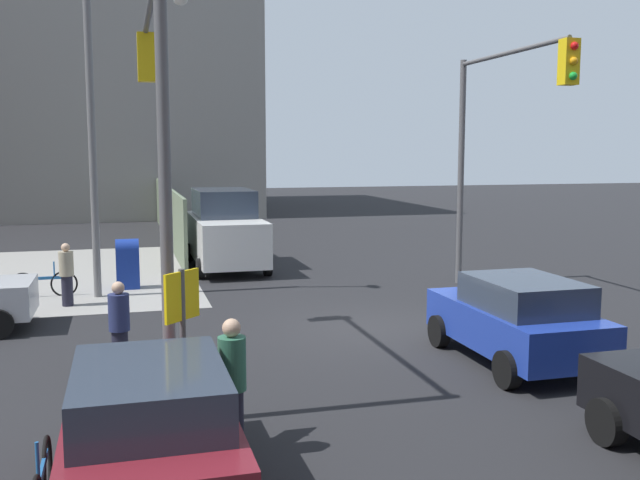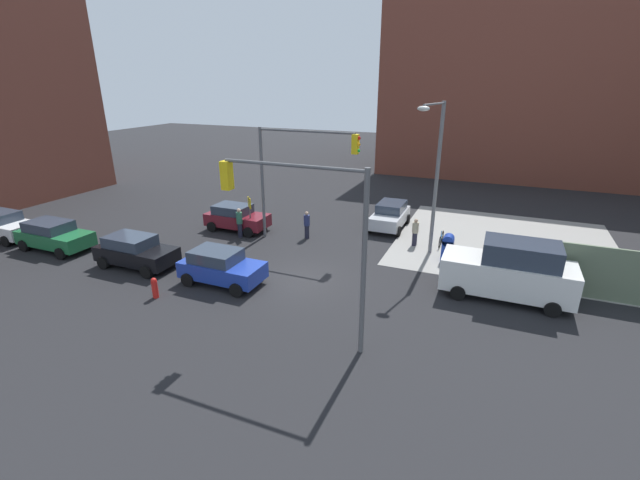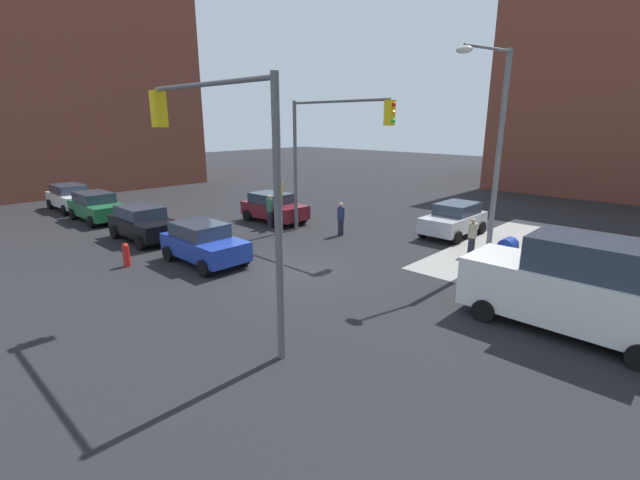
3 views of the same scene
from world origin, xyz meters
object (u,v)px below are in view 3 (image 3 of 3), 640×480
Objects in this scene: traffic_signal_se_corner at (222,159)px; coupe_white at (71,197)px; van_white_delivery at (575,287)px; pedestrian_crossing at (472,236)px; sedan_blue at (203,243)px; sedan_green at (97,206)px; street_lamp_corner at (493,144)px; pedestrian_waiting at (270,210)px; traffic_signal_nw_corner at (329,141)px; pedestrian_walking_north at (341,218)px; coupe_maroon at (274,207)px; hatchback_black at (143,223)px; hatchback_silver at (454,219)px; fire_hydrant at (126,254)px; bicycle_leaning_on_fence at (511,251)px; bicycle_at_crosswalk at (288,213)px; mailbox_blue at (506,256)px.

traffic_signal_se_corner is 21.74m from coupe_white.
van_white_delivery reaches higher than pedestrian_crossing.
sedan_green is at bearing -179.65° from sedan_blue.
van_white_delivery is (4.04, -3.64, -3.42)m from street_lamp_corner.
pedestrian_waiting reaches higher than sedan_green.
traffic_signal_nw_corner is 3.86m from pedestrian_walking_north.
coupe_maroon is 6.99m from hatchback_black.
sedan_green is at bearing 84.79° from pedestrian_walking_north.
pedestrian_waiting is (0.94, -1.06, 0.10)m from coupe_maroon.
hatchback_silver is (-0.33, 13.57, -3.79)m from traffic_signal_se_corner.
hatchback_silver is at bearing 140.86° from pedestrian_crossing.
coupe_white is 1.10× the size of sedan_blue.
traffic_signal_nw_corner is at bearing 72.13° from fire_hydrant.
pedestrian_walking_north is (-7.11, -0.24, -3.83)m from street_lamp_corner.
coupe_maroon is 2.44× the size of pedestrian_crossing.
sedan_blue is at bearing -134.08° from bicycle_leaning_on_fence.
hatchback_black is 2.47× the size of pedestrian_walking_north.
traffic_signal_nw_corner reaches higher than van_white_delivery.
traffic_signal_se_corner is at bearing -7.07° from coupe_white.
street_lamp_corner reaches higher than traffic_signal_se_corner.
van_white_delivery is (23.42, 3.72, 0.44)m from sedan_green.
van_white_delivery is 6.53m from bicycle_leaning_on_fence.
pedestrian_crossing reaches higher than bicycle_leaning_on_fence.
street_lamp_corner reaches higher than bicycle_at_crosswalk.
fire_hydrant is 15.05m from hatchback_silver.
pedestrian_waiting is at bearing 66.61° from hatchback_black.
fire_hydrant is 0.54× the size of bicycle_leaning_on_fence.
street_lamp_corner is 4.57× the size of bicycle_at_crosswalk.
hatchback_black is (-1.55, -6.81, 0.00)m from coupe_maroon.
pedestrian_walking_north is (12.27, 7.12, 0.02)m from sedan_green.
street_lamp_corner reaches higher than fire_hydrant.
traffic_signal_nw_corner is 4.55× the size of mailbox_blue.
hatchback_silver is at bearing 46.70° from hatchback_black.
bicycle_leaning_on_fence is (12.34, 2.33, -0.50)m from coupe_maroon.
street_lamp_corner is at bearing -50.28° from hatchback_silver.
traffic_signal_nw_corner reaches higher than coupe_maroon.
coupe_white is at bearing -148.46° from pedestrian_crossing.
traffic_signal_se_corner reaches higher than pedestrian_crossing.
sedan_blue is at bearing 0.35° from sedan_green.
pedestrian_crossing is 6.33m from pedestrian_walking_north.
street_lamp_corner reaches higher than hatchback_black.
fire_hydrant is 14.12m from pedestrian_crossing.
bicycle_at_crosswalk is at bearing -160.97° from hatchback_silver.
traffic_signal_nw_corner reaches higher than pedestrian_crossing.
coupe_white is 1.04× the size of hatchback_black.
bicycle_leaning_on_fence is at bearing -110.64° from pedestrian_walking_north.
traffic_signal_nw_corner is at bearing -176.59° from mailbox_blue.
pedestrian_walking_north is (16.82, 7.06, 0.02)m from coupe_white.
bicycle_at_crosswalk is at bearing 93.42° from coupe_maroon.
traffic_signal_se_corner is 1.20× the size of van_white_delivery.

